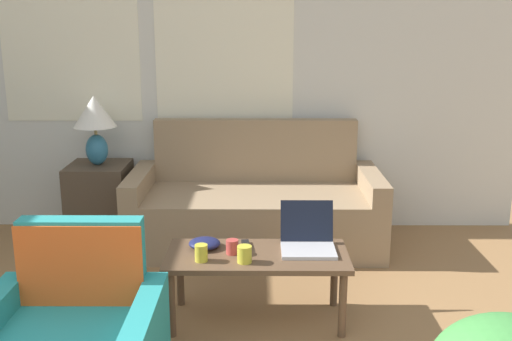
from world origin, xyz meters
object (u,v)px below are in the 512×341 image
cup_yellow (232,247)px  snack_bowl (205,243)px  couch (255,209)px  cup_navy (244,254)px  cup_white (201,253)px  laptop (308,239)px  coffee_table (257,262)px  table_lamp (95,119)px  tv_remote (246,245)px

cup_yellow → snack_bowl: cup_yellow is taller
couch → cup_navy: 1.39m
cup_navy → cup_white: (-0.24, 0.02, 0.00)m
laptop → cup_yellow: bearing=-169.4°
coffee_table → laptop: size_ratio=3.33×
laptop → table_lamp: bearing=140.4°
table_lamp → cup_yellow: size_ratio=6.52×
coffee_table → cup_white: bearing=-160.5°
laptop → cup_navy: 0.42m
coffee_table → cup_white: (-0.31, -0.11, 0.10)m
couch → cup_navy: couch is taller
cup_white → tv_remote: cup_white is taller
table_lamp → tv_remote: bearing=-46.6°
coffee_table → cup_navy: size_ratio=10.98×
table_lamp → tv_remote: table_lamp is taller
couch → tv_remote: bearing=-92.3°
couch → laptop: (0.31, -1.17, 0.19)m
laptop → tv_remote: laptop is taller
table_lamp → cup_white: (0.94, -1.46, -0.50)m
laptop → tv_remote: bearing=176.6°
cup_navy → cup_yellow: size_ratio=1.14×
table_lamp → snack_bowl: size_ratio=2.94×
couch → coffee_table: couch is taller
couch → cup_navy: (-0.05, -1.38, 0.18)m
coffee_table → cup_white: cup_white is taller
coffee_table → cup_yellow: cup_yellow is taller
tv_remote → couch: bearing=87.7°
cup_white → tv_remote: size_ratio=0.62×
table_lamp → laptop: bearing=-39.6°
table_lamp → cup_yellow: bearing=-50.7°
table_lamp → cup_white: bearing=-57.2°
tv_remote → coffee_table: bearing=-57.4°
couch → cup_white: size_ratio=20.03×
coffee_table → tv_remote: bearing=122.6°
laptop → cup_navy: (-0.36, -0.21, -0.01)m
couch → table_lamp: table_lamp is taller
table_lamp → cup_navy: 1.96m
cup_yellow → cup_white: size_ratio=0.87×
cup_yellow → couch: bearing=84.5°
snack_bowl → tv_remote: (0.24, 0.01, -0.02)m
laptop → snack_bowl: bearing=179.0°
table_lamp → snack_bowl: (0.94, -1.27, -0.52)m
cup_navy → tv_remote: (0.00, 0.23, -0.04)m
snack_bowl → cup_navy: bearing=-42.3°
cup_navy → coffee_table: bearing=61.5°
couch → laptop: 1.23m
couch → snack_bowl: couch is taller
snack_bowl → couch: bearing=76.1°
laptop → tv_remote: size_ratio=2.02×
cup_navy → snack_bowl: cup_navy is taller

